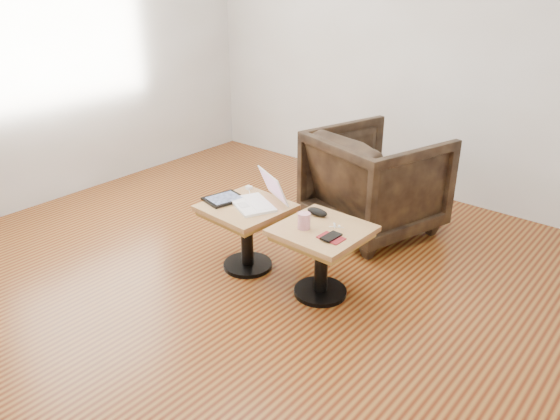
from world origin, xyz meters
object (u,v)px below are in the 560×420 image
Objects in this scene: armchair at (375,182)px; striped_cup at (304,221)px; side_table_right at (322,245)px; laptop at (259,198)px; side_table_left at (246,221)px.

striped_cup is at bearing 113.97° from armchair.
armchair is at bearing 104.06° from side_table_right.
striped_cup is at bearing 13.92° from laptop.
side_table_right is at bearing 23.71° from laptop.
armchair is (0.34, 1.04, 0.05)m from side_table_left.
laptop reaches higher than side_table_left.
side_table_left is 0.51m from striped_cup.
laptop is 0.48× the size of armchair.
side_table_right is 5.29× the size of striped_cup.
side_table_left is 1.31× the size of laptop.
side_table_left is at bearing -173.95° from side_table_right.
armchair is at bearing 75.72° from side_table_left.
striped_cup reaches higher than side_table_right.
laptop is 0.44m from striped_cup.
armchair reaches higher than laptop.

